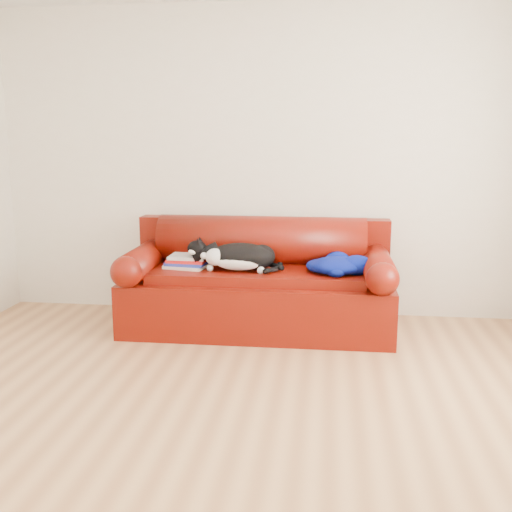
% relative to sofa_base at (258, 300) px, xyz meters
% --- Properties ---
extents(ground, '(4.50, 4.50, 0.00)m').
position_rel_sofa_base_xyz_m(ground, '(-0.05, -1.49, -0.24)').
color(ground, '#92603A').
rests_on(ground, ground).
extents(room_shell, '(4.52, 4.02, 2.61)m').
position_rel_sofa_base_xyz_m(room_shell, '(0.07, -1.48, 1.43)').
color(room_shell, beige).
rests_on(room_shell, ground).
extents(sofa_base, '(2.10, 0.90, 0.50)m').
position_rel_sofa_base_xyz_m(sofa_base, '(0.00, 0.00, 0.00)').
color(sofa_base, '#3D1002').
rests_on(sofa_base, ground).
extents(sofa_back, '(2.10, 1.01, 0.88)m').
position_rel_sofa_base_xyz_m(sofa_back, '(-0.00, 0.24, 0.30)').
color(sofa_back, '#3D1002').
rests_on(sofa_back, ground).
extents(book_stack, '(0.35, 0.30, 0.10)m').
position_rel_sofa_base_xyz_m(book_stack, '(-0.56, -0.05, 0.31)').
color(book_stack, beige).
rests_on(book_stack, sofa_base).
extents(cat, '(0.76, 0.36, 0.27)m').
position_rel_sofa_base_xyz_m(cat, '(-0.13, -0.11, 0.37)').
color(cat, black).
rests_on(cat, sofa_base).
extents(blanket, '(0.56, 0.46, 0.15)m').
position_rel_sofa_base_xyz_m(blanket, '(0.63, -0.10, 0.33)').
color(blanket, '#020D49').
rests_on(blanket, sofa_base).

